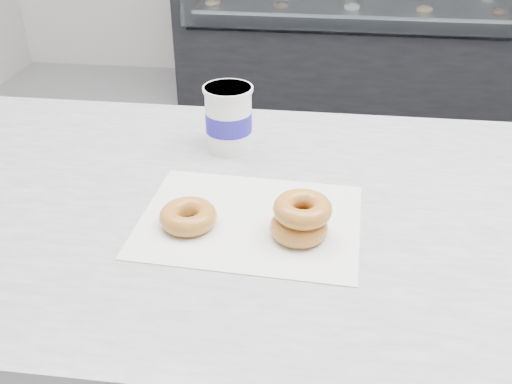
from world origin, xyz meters
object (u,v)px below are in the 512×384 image
at_px(display_case, 384,20).
at_px(coffee_cup, 229,118).
at_px(donut_single, 188,216).
at_px(donut_stack, 301,218).

xyz_separation_m(display_case, coffee_cup, (-0.50, -2.53, 0.47)).
height_order(donut_single, donut_stack, donut_stack).
height_order(display_case, donut_single, display_case).
bearing_deg(display_case, coffee_cup, -101.21).
distance_m(donut_single, coffee_cup, 0.27).
height_order(donut_stack, coffee_cup, coffee_cup).
height_order(display_case, donut_stack, display_case).
height_order(display_case, coffee_cup, display_case).
bearing_deg(display_case, donut_stack, -97.10).
xyz_separation_m(donut_single, coffee_cup, (0.02, 0.27, 0.05)).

